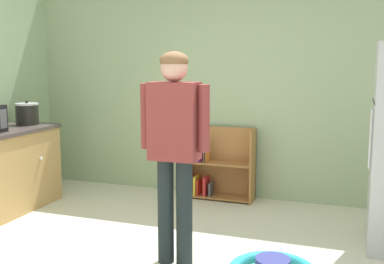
{
  "coord_description": "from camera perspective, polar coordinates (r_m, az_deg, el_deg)",
  "views": [
    {
      "loc": [
        1.38,
        -3.08,
        1.63
      ],
      "look_at": [
        0.05,
        0.66,
        1.02
      ],
      "focal_mm": 43.89,
      "sensor_mm": 36.0,
      "label": 1
    }
  ],
  "objects": [
    {
      "name": "standing_person",
      "position": [
        3.66,
        -2.14,
        -0.76
      ],
      "size": [
        0.57,
        0.22,
        1.7
      ],
      "color": "#1E2729",
      "rests_on": "ground"
    },
    {
      "name": "crock_pot",
      "position": [
        5.71,
        -19.4,
        2.1
      ],
      "size": [
        0.26,
        0.26,
        0.27
      ],
      "color": "black",
      "rests_on": "kitchen_counter"
    },
    {
      "name": "bookshelf",
      "position": [
        5.6,
        3.05,
        -4.33
      ],
      "size": [
        0.8,
        0.28,
        0.85
      ],
      "color": "#A16B36",
      "rests_on": "ground"
    },
    {
      "name": "back_wall",
      "position": [
        5.59,
        5.2,
        5.78
      ],
      "size": [
        5.2,
        0.06,
        2.7
      ],
      "primitive_type": "cube",
      "color": "#9DB589",
      "rests_on": "ground"
    }
  ]
}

